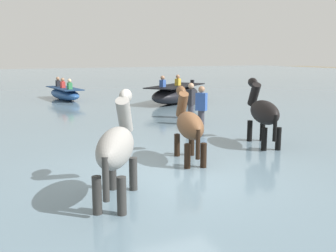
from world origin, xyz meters
The scene contains 9 objects.
ground_plane centered at (0.00, 0.00, 0.00)m, with size 120.00×120.00×0.00m, color #756B56.
water_surface centered at (0.00, 10.00, 0.21)m, with size 90.00×90.00×0.42m, color slate.
horse_lead_bay centered at (0.60, 0.68, 1.13)m, with size 0.77×1.76×1.91m.
horse_trailing_black centered at (2.88, 1.20, 1.18)m, with size 0.87×1.83×1.99m.
horse_flank_grey centered at (-1.39, -0.80, 1.20)m, with size 1.19×1.78×2.03m.
boat_mid_channel centered at (0.24, 12.79, 0.72)m, with size 1.37×3.23×1.05m.
boat_mid_outer centered at (4.55, 9.41, 0.82)m, with size 3.78×3.37×1.27m.
person_onlooker_left centered at (2.84, 4.12, 0.87)m, with size 0.36×0.37×1.63m.
person_wading_close centered at (3.16, 5.39, 0.87)m, with size 0.38×0.35×1.63m.
Camera 1 is at (-3.05, -6.22, 2.60)m, focal length 41.63 mm.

